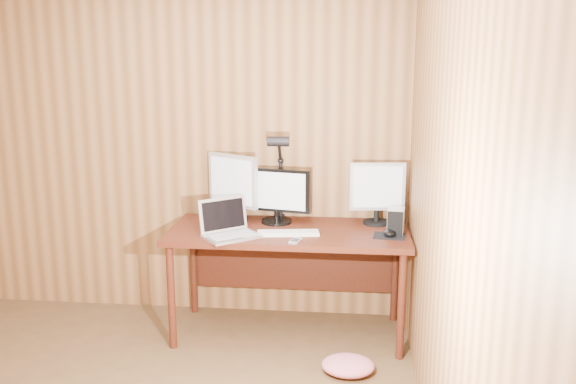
% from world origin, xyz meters
% --- Properties ---
extents(room_shell, '(4.00, 4.00, 4.00)m').
position_xyz_m(room_shell, '(0.00, 0.00, 1.25)').
color(room_shell, brown).
rests_on(room_shell, ground).
extents(desk, '(1.60, 0.70, 0.75)m').
position_xyz_m(desk, '(0.93, 1.70, 0.63)').
color(desk, '#43190E').
rests_on(desk, floor).
extents(monitor_center, '(0.48, 0.21, 0.38)m').
position_xyz_m(monitor_center, '(0.83, 1.80, 0.95)').
color(monitor_center, black).
rests_on(monitor_center, desk).
extents(monitor_left, '(0.38, 0.25, 0.47)m').
position_xyz_m(monitor_left, '(0.52, 1.82, 1.00)').
color(monitor_left, black).
rests_on(monitor_left, desk).
extents(monitor_right, '(0.38, 0.18, 0.43)m').
position_xyz_m(monitor_right, '(1.52, 1.83, 0.98)').
color(monitor_right, black).
rests_on(monitor_right, desk).
extents(laptop, '(0.42, 0.41, 0.24)m').
position_xyz_m(laptop, '(0.55, 1.45, 0.81)').
color(laptop, silver).
rests_on(laptop, desk).
extents(keyboard, '(0.41, 0.18, 0.02)m').
position_xyz_m(keyboard, '(0.94, 1.52, 0.76)').
color(keyboard, white).
rests_on(keyboard, desk).
extents(mousepad, '(0.22, 0.19, 0.00)m').
position_xyz_m(mousepad, '(1.59, 1.54, 0.75)').
color(mousepad, black).
rests_on(mousepad, desk).
extents(mouse, '(0.08, 0.12, 0.04)m').
position_xyz_m(mouse, '(1.59, 1.54, 0.77)').
color(mouse, black).
rests_on(mouse, mousepad).
extents(hard_drive, '(0.12, 0.17, 0.17)m').
position_xyz_m(hard_drive, '(1.64, 1.61, 0.83)').
color(hard_drive, silver).
rests_on(hard_drive, desk).
extents(phone, '(0.08, 0.12, 0.02)m').
position_xyz_m(phone, '(1.00, 1.36, 0.76)').
color(phone, silver).
rests_on(phone, desk).
extents(speaker, '(0.05, 0.05, 0.13)m').
position_xyz_m(speaker, '(1.68, 1.84, 0.81)').
color(speaker, black).
rests_on(speaker, desk).
extents(desk_lamp, '(0.15, 0.21, 0.65)m').
position_xyz_m(desk_lamp, '(0.84, 1.86, 1.15)').
color(desk_lamp, black).
rests_on(desk_lamp, desk).
extents(fabric_pile, '(0.37, 0.32, 0.10)m').
position_xyz_m(fabric_pile, '(1.34, 1.11, 0.05)').
color(fabric_pile, '#D86879').
rests_on(fabric_pile, floor).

